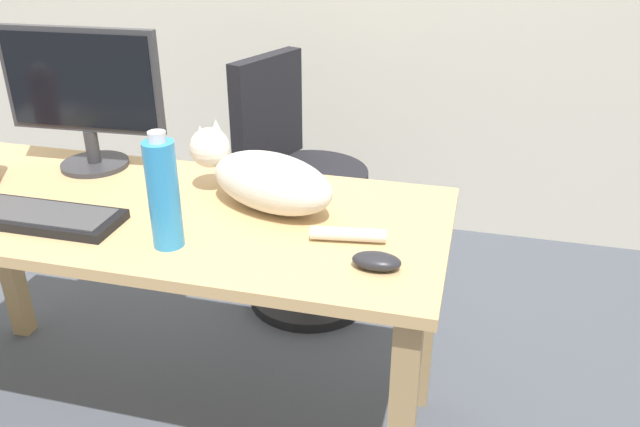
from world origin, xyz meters
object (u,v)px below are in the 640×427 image
(monitor, at_px, (83,94))
(cat, at_px, (265,178))
(office_chair, at_px, (298,201))
(keyboard, at_px, (36,216))
(spray_bottle, at_px, (164,194))
(computer_mouse, at_px, (377,261))

(monitor, relative_size, cat, 0.83)
(monitor, bearing_deg, office_chair, 49.05)
(keyboard, height_order, spray_bottle, spray_bottle)
(office_chair, height_order, keyboard, office_chair)
(cat, bearing_deg, monitor, 166.97)
(monitor, distance_m, spray_bottle, 0.60)
(office_chair, bearing_deg, spray_bottle, -92.36)
(office_chair, relative_size, cat, 1.67)
(monitor, relative_size, computer_mouse, 4.37)
(cat, relative_size, spray_bottle, 2.06)
(keyboard, bearing_deg, monitor, 99.13)
(cat, height_order, computer_mouse, cat)
(cat, bearing_deg, office_chair, 99.42)
(spray_bottle, bearing_deg, keyboard, 175.35)
(office_chair, xyz_separation_m, spray_bottle, (-0.04, -0.94, 0.44))
(keyboard, distance_m, computer_mouse, 0.87)
(monitor, height_order, spray_bottle, monitor)
(keyboard, bearing_deg, office_chair, 65.24)
(monitor, height_order, keyboard, monitor)
(keyboard, xyz_separation_m, spray_bottle, (0.38, -0.03, 0.12))
(keyboard, distance_m, cat, 0.58)
(cat, distance_m, computer_mouse, 0.42)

